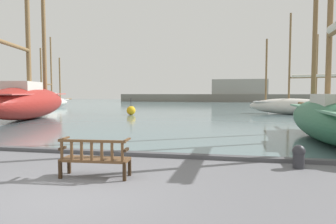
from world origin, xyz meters
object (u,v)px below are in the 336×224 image
object	(u,v)px
park_bench	(95,158)
mooring_bollard	(299,156)
sailboat_nearest_port	(291,104)
channel_buoy	(131,110)
sailboat_centre_channel	(51,101)
sailboat_far_starboard	(28,99)
sailboat_far_port	(329,113)

from	to	relation	value
park_bench	mooring_bollard	distance (m)	5.23
sailboat_nearest_port	channel_buoy	size ratio (longest dim) A/B	6.08
sailboat_centre_channel	sailboat_nearest_port	distance (m)	29.10
sailboat_nearest_port	sailboat_far_starboard	bearing A→B (deg)	-156.16
sailboat_nearest_port	channel_buoy	xyz separation A→B (m)	(-13.79, -3.66, -0.49)
park_bench	sailboat_far_port	xyz separation A→B (m)	(6.95, 6.41, 0.73)
park_bench	sailboat_nearest_port	bearing A→B (deg)	68.81
sailboat_nearest_port	mooring_bollard	distance (m)	20.45
sailboat_far_port	mooring_bollard	bearing A→B (deg)	-114.45
sailboat_far_port	mooring_bollard	xyz separation A→B (m)	(-2.06, -4.54, -0.86)
park_bench	sailboat_far_port	bearing A→B (deg)	42.70
park_bench	sailboat_far_starboard	bearing A→B (deg)	131.14
sailboat_far_port	channel_buoy	distance (m)	17.08
sailboat_centre_channel	mooring_bollard	size ratio (longest dim) A/B	14.71
sailboat_nearest_port	sailboat_far_port	bearing A→B (deg)	-95.77
sailboat_far_starboard	channel_buoy	distance (m)	8.16
park_bench	sailboat_far_starboard	xyz separation A→B (m)	(-11.48, 13.14, 1.09)
park_bench	channel_buoy	bearing A→B (deg)	106.04
channel_buoy	sailboat_far_starboard	bearing A→B (deg)	-140.20
park_bench	channel_buoy	size ratio (longest dim) A/B	1.11
sailboat_far_port	channel_buoy	size ratio (longest dim) A/B	8.42
sailboat_far_starboard	mooring_bollard	world-z (taller)	sailboat_far_starboard
channel_buoy	park_bench	bearing A→B (deg)	-73.96
sailboat_nearest_port	channel_buoy	world-z (taller)	sailboat_nearest_port
sailboat_far_starboard	sailboat_nearest_port	size ratio (longest dim) A/B	1.97
park_bench	mooring_bollard	size ratio (longest dim) A/B	2.62
channel_buoy	sailboat_far_port	bearing A→B (deg)	-44.29
sailboat_far_port	sailboat_far_starboard	size ratio (longest dim) A/B	0.70
sailboat_centre_channel	mooring_bollard	distance (m)	36.53
park_bench	channel_buoy	distance (m)	19.06
park_bench	sailboat_nearest_port	world-z (taller)	sailboat_nearest_port
mooring_bollard	sailboat_far_port	bearing A→B (deg)	65.55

